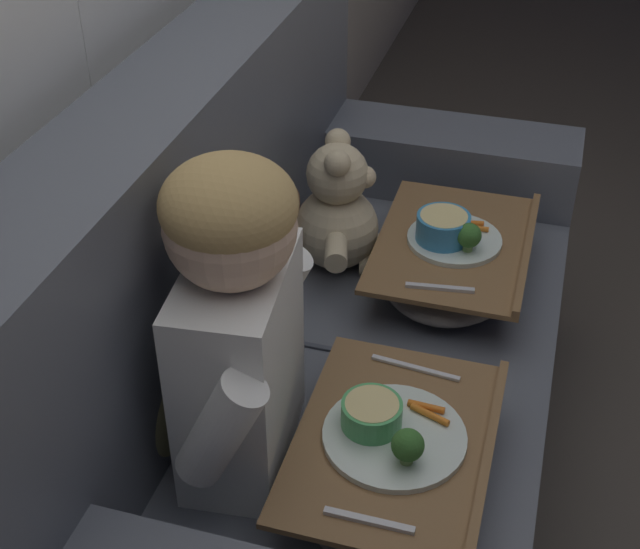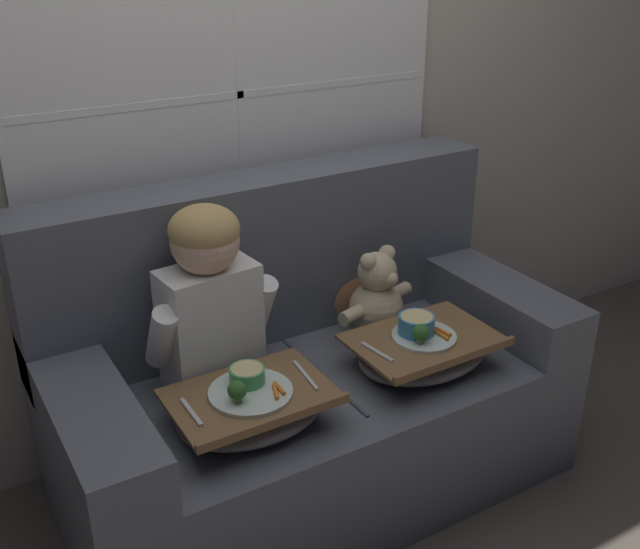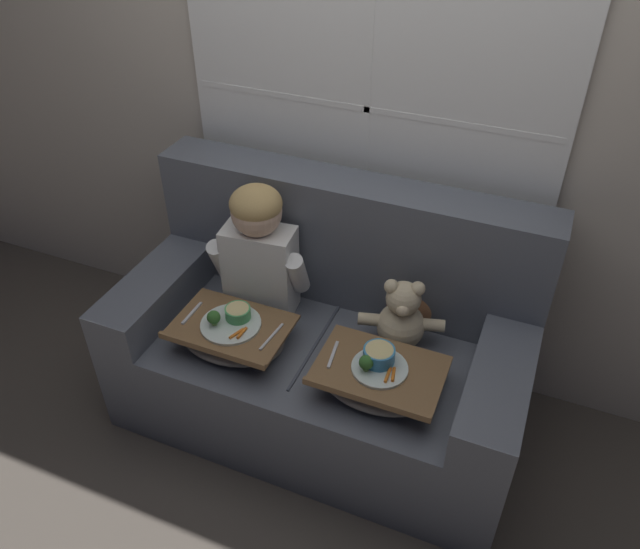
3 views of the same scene
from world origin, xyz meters
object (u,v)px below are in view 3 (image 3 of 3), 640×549
Objects in this scene: couch at (326,344)px; lap_tray_teddy at (379,377)px; throw_pillow_behind_child at (277,258)px; teddy_bear at (401,319)px; lap_tray_child at (232,334)px; throw_pillow_behind_teddy at (413,292)px; child_figure at (259,245)px.

couch reaches higher than lap_tray_teddy.
couch is 0.44m from throw_pillow_behind_child.
throw_pillow_behind_child is at bearing 165.36° from teddy_bear.
teddy_bear is 0.75× the size of lap_tray_child.
throw_pillow_behind_teddy is at bearing 90.40° from teddy_bear.
child_figure reaches higher than teddy_bear.
couch is 2.83× the size of child_figure.
couch is at bearing -149.81° from throw_pillow_behind_teddy.
child_figure reaches higher than throw_pillow_behind_teddy.
child_figure is at bearing -89.96° from throw_pillow_behind_child.
couch is 4.86× the size of teddy_bear.
throw_pillow_behind_teddy is at bearing 14.38° from child_figure.
throw_pillow_behind_child is 1.04× the size of throw_pillow_behind_teddy.
throw_pillow_behind_teddy is at bearing 0.00° from throw_pillow_behind_child.
child_figure is at bearing 176.05° from couch.
lap_tray_child and lap_tray_teddy have the same top height.
lap_tray_teddy is (-0.00, -0.44, -0.09)m from throw_pillow_behind_teddy.
couch is 0.43m from lap_tray_teddy.
couch is at bearing 38.59° from lap_tray_child.
throw_pillow_behind_teddy reaches higher than lap_tray_teddy.
teddy_bear is at bearing -0.30° from child_figure.
teddy_bear is at bearing -89.60° from throw_pillow_behind_teddy.
throw_pillow_behind_child is at bearing 89.98° from lap_tray_child.
teddy_bear is 0.28m from lap_tray_teddy.
teddy_bear reaches higher than lap_tray_teddy.
throw_pillow_behind_child is at bearing 145.34° from lap_tray_teddy.
throw_pillow_behind_teddy is 0.67m from child_figure.
throw_pillow_behind_teddy is 0.69× the size of lap_tray_child.
throw_pillow_behind_child reaches higher than lap_tray_teddy.
lap_tray_teddy is at bearing -23.49° from child_figure.
teddy_bear is (0.63, -0.00, -0.19)m from child_figure.
couch is 0.43m from lap_tray_child.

